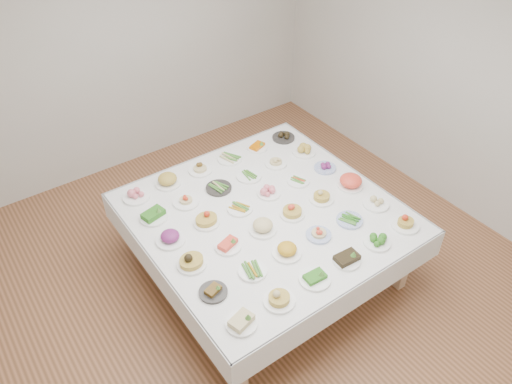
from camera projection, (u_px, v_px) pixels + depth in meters
room_envelope at (250, 112)px, 3.67m from camera, size 5.02×5.02×2.81m
display_table at (266, 217)px, 4.48m from camera, size 2.19×2.19×0.75m
dish_0 at (241, 320)px, 3.48m from camera, size 0.22×0.22×0.11m
dish_1 at (279, 296)px, 3.62m from camera, size 0.23×0.23×0.14m
dish_2 at (315, 275)px, 3.79m from camera, size 0.25×0.25×0.12m
dish_3 at (347, 257)px, 3.94m from camera, size 0.22×0.22×0.11m
dish_4 at (377, 240)px, 4.10m from camera, size 0.22×0.22×0.09m
dish_5 at (406, 221)px, 4.25m from camera, size 0.24×0.24×0.14m
dish_6 at (213, 291)px, 3.71m from camera, size 0.21×0.21×0.08m
dish_7 at (252, 270)px, 3.87m from camera, size 0.24×0.22×0.06m
dish_8 at (287, 249)px, 4.00m from camera, size 0.24×0.24×0.13m
dish_9 at (319, 232)px, 4.17m from camera, size 0.21×0.21×0.11m
dish_10 at (350, 219)px, 4.33m from camera, size 0.23×0.23×0.05m
dish_11 at (376, 201)px, 4.48m from camera, size 0.23×0.23×0.10m
dish_12 at (191, 259)px, 3.90m from camera, size 0.23×0.23×0.15m
dish_13 at (228, 244)px, 4.07m from camera, size 0.22×0.22×0.10m
dish_14 at (263, 224)px, 4.20m from camera, size 0.24×0.24×0.15m
dish_15 at (292, 210)px, 4.37m from camera, size 0.22×0.22×0.13m
dish_16 at (322, 195)px, 4.53m from camera, size 0.22×0.22×0.12m
dish_17 at (351, 180)px, 4.67m from camera, size 0.25×0.25×0.15m
dish_18 at (170, 236)px, 4.12m from camera, size 0.24×0.24×0.13m
dish_19 at (206, 217)px, 4.28m from camera, size 0.23×0.23×0.15m
dish_20 at (240, 208)px, 4.45m from camera, size 0.23×0.23×0.05m
dish_21 at (269, 191)px, 4.60m from camera, size 0.21×0.21×0.09m
dish_22 at (298, 181)px, 4.76m from camera, size 0.21×0.21×0.05m
dish_23 at (325, 166)px, 4.91m from camera, size 0.21×0.21×0.09m
dish_24 at (153, 214)px, 4.34m from camera, size 0.24×0.24×0.12m
dish_25 at (186, 199)px, 4.50m from camera, size 0.23×0.23×0.11m
dish_26 at (219, 187)px, 4.67m from camera, size 0.24×0.24×0.06m
dish_27 at (249, 175)px, 4.82m from camera, size 0.24×0.24×0.05m
dish_28 at (276, 161)px, 4.96m from camera, size 0.22×0.22×0.11m
dish_29 at (304, 149)px, 5.11m from camera, size 0.23×0.23×0.11m
dish_30 at (136, 194)px, 4.56m from camera, size 0.24×0.24×0.11m
dish_31 at (167, 178)px, 4.70m from camera, size 0.26×0.26×0.15m
dish_32 at (200, 167)px, 4.87m from camera, size 0.23×0.23×0.12m
dish_33 at (230, 157)px, 5.04m from camera, size 0.28×0.26×0.06m
dish_34 at (257, 146)px, 5.18m from camera, size 0.21×0.21×0.10m
dish_35 at (284, 135)px, 5.33m from camera, size 0.24×0.24×0.10m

